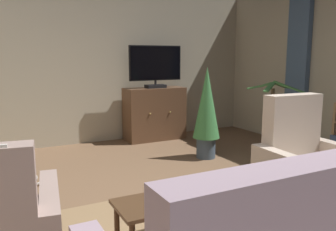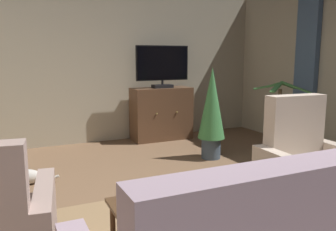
# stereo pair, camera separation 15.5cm
# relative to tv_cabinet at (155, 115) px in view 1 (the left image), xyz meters

# --- Properties ---
(ground_plane) EXTENTS (6.71, 7.20, 0.04)m
(ground_plane) POSITION_rel_tv_cabinet_xyz_m (-0.98, -3.00, -0.48)
(ground_plane) COLOR brown
(wall_back) EXTENTS (6.71, 0.10, 2.76)m
(wall_back) POSITION_rel_tv_cabinet_xyz_m (-0.98, 0.35, 0.92)
(wall_back) COLOR #B2A88E
(wall_back) RESTS_ON ground_plane
(curtain_panel_far) EXTENTS (0.10, 0.44, 2.32)m
(curtain_panel_far) POSITION_rel_tv_cabinet_xyz_m (2.02, -1.50, 1.05)
(curtain_panel_far) COLOR slate
(rug_central) EXTENTS (2.56, 2.06, 0.01)m
(rug_central) POSITION_rel_tv_cabinet_xyz_m (-1.09, -3.45, -0.46)
(rug_central) COLOR #8E704C
(rug_central) RESTS_ON ground_plane
(tv_cabinet) EXTENTS (1.12, 0.50, 0.97)m
(tv_cabinet) POSITION_rel_tv_cabinet_xyz_m (0.00, 0.00, 0.00)
(tv_cabinet) COLOR #402A1C
(tv_cabinet) RESTS_ON ground_plane
(television) EXTENTS (1.02, 0.20, 0.77)m
(television) POSITION_rel_tv_cabinet_xyz_m (0.00, -0.05, 0.92)
(television) COLOR black
(television) RESTS_ON tv_cabinet
(coffee_table) EXTENTS (1.14, 0.47, 0.40)m
(coffee_table) POSITION_rel_tv_cabinet_xyz_m (-1.40, -3.51, -0.11)
(coffee_table) COLOR #4C331E
(coffee_table) RESTS_ON ground_plane
(tv_remote) EXTENTS (0.15, 0.16, 0.02)m
(tv_remote) POSITION_rel_tv_cabinet_xyz_m (-1.46, -3.42, -0.05)
(tv_remote) COLOR black
(tv_remote) RESTS_ON coffee_table
(armchair_in_far_corner) EXTENTS (0.96, 0.89, 1.15)m
(armchair_in_far_corner) POSITION_rel_tv_cabinet_xyz_m (0.09, -3.51, -0.11)
(armchair_in_far_corner) COLOR #C6B29E
(armchair_in_far_corner) RESTS_ON ground_plane
(potted_plant_on_hearth_side) EXTENTS (0.79, 0.99, 1.16)m
(potted_plant_on_hearth_side) POSITION_rel_tv_cabinet_xyz_m (1.37, -1.61, -0.15)
(potted_plant_on_hearth_side) COLOR #99664C
(potted_plant_on_hearth_side) RESTS_ON ground_plane
(potted_plant_small_fern_corner) EXTENTS (0.41, 0.41, 1.40)m
(potted_plant_small_fern_corner) POSITION_rel_tv_cabinet_xyz_m (0.17, -1.49, 0.30)
(potted_plant_small_fern_corner) COLOR #3D4C5B
(potted_plant_small_fern_corner) RESTS_ON ground_plane
(cat) EXTENTS (0.71, 0.27, 0.21)m
(cat) POSITION_rel_tv_cabinet_xyz_m (-2.53, -1.49, -0.37)
(cat) COLOR beige
(cat) RESTS_ON ground_plane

